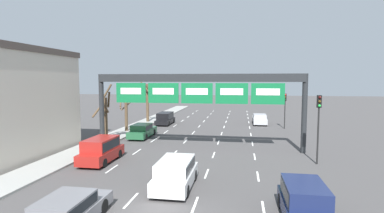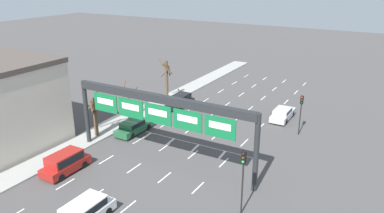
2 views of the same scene
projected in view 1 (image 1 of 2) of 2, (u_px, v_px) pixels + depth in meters
name	position (u px, v px, depth m)	size (l,w,h in m)	color
ground_plane	(157.00, 211.00, 14.01)	(220.00, 220.00, 0.00)	#474444
lane_dashes	(198.00, 147.00, 27.28)	(10.02, 67.00, 0.01)	white
sign_gantry	(197.00, 88.00, 26.25)	(18.54, 0.70, 6.68)	#232628
suv_red	(101.00, 149.00, 22.34)	(1.89, 4.43, 1.83)	maroon
suv_white	(175.00, 172.00, 17.00)	(1.96, 4.43, 1.64)	silver
suv_navy	(304.00, 200.00, 13.07)	(1.88, 3.92, 1.66)	#19234C
car_silver	(260.00, 119.00, 41.78)	(1.87, 4.80, 1.40)	#B7B7BC
car_grey	(67.00, 211.00, 12.40)	(1.90, 4.66, 1.35)	slate
suv_black	(165.00, 118.00, 41.50)	(1.87, 4.63, 1.67)	black
car_green	(142.00, 130.00, 32.00)	(1.87, 4.83, 1.46)	#235B38
traffic_light_near_gantry	(285.00, 104.00, 37.61)	(0.30, 0.35, 4.45)	black
traffic_light_mid_block	(319.00, 116.00, 21.55)	(0.30, 0.35, 5.05)	black
tree_bare_second	(126.00, 112.00, 35.31)	(1.72, 1.86, 4.55)	brown
tree_bare_third	(105.00, 114.00, 29.72)	(1.91, 1.77, 5.61)	brown
tree_bare_furthest	(148.00, 100.00, 43.21)	(1.81, 1.74, 5.91)	brown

